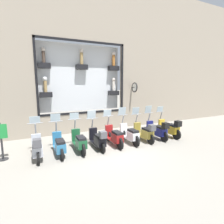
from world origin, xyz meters
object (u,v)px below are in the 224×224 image
Objects in this scene: shop_sign_post at (1,141)px; scooter_navy_1 at (158,130)px; scooter_silver_8 at (37,148)px; scooter_teal_7 at (59,145)px; scooter_yellow_0 at (170,128)px; scooter_olive_2 at (145,132)px; scooter_green_6 at (79,142)px; scooter_white_3 at (130,134)px; scooter_red_4 at (114,136)px; scooter_black_5 at (98,139)px.

scooter_navy_1 is at bearing -94.12° from shop_sign_post.
scooter_navy_1 is 5.81m from scooter_silver_8.
scooter_yellow_0 is at bearing -90.52° from scooter_teal_7.
scooter_olive_2 reaches higher than scooter_green_6.
scooter_green_6 reaches higher than scooter_silver_8.
scooter_navy_1 is 4.15m from scooter_green_6.
shop_sign_post is at bearing 85.88° from scooter_navy_1.
scooter_white_3 is 1.00× the size of scooter_red_4.
scooter_olive_2 is at bearing 90.23° from scooter_yellow_0.
scooter_olive_2 is (-0.01, 1.66, -0.01)m from scooter_yellow_0.
scooter_white_3 reaches higher than scooter_olive_2.
scooter_yellow_0 is 1.01× the size of scooter_silver_8.
scooter_green_6 is (0.06, 3.32, -0.03)m from scooter_olive_2.
scooter_white_3 reaches higher than scooter_silver_8.
scooter_olive_2 is at bearing 90.35° from scooter_navy_1.
scooter_black_5 is 3.75m from shop_sign_post.
scooter_navy_1 is at bearing -89.65° from scooter_olive_2.
scooter_green_6 is at bearing 89.19° from scooter_navy_1.
scooter_yellow_0 is at bearing -89.77° from scooter_olive_2.
shop_sign_post is (0.51, 6.19, 0.29)m from scooter_olive_2.
scooter_olive_2 is at bearing -89.87° from scooter_black_5.
scooter_black_5 reaches higher than scooter_silver_8.
scooter_teal_7 is at bearing -102.47° from shop_sign_post.
scooter_teal_7 is (-0.01, 2.49, -0.03)m from scooter_red_4.
scooter_olive_2 reaches higher than shop_sign_post.
scooter_green_6 is at bearing 90.09° from scooter_red_4.
scooter_red_4 is at bearing -89.91° from scooter_green_6.
shop_sign_post is at bearing 86.33° from scooter_yellow_0.
scooter_olive_2 is 1.25× the size of shop_sign_post.
scooter_teal_7 is at bearing 87.75° from scooter_black_5.
scooter_white_3 is at bearing 85.35° from scooter_olive_2.
scooter_white_3 reaches higher than shop_sign_post.
scooter_yellow_0 is 4.98m from scooter_green_6.
scooter_olive_2 is 0.99× the size of scooter_white_3.
scooter_white_3 is 0.83m from scooter_red_4.
scooter_silver_8 is at bearing 89.97° from scooter_black_5.
shop_sign_post is (0.51, 7.02, 0.29)m from scooter_navy_1.
shop_sign_post is at bearing 85.29° from scooter_olive_2.
scooter_silver_8 is (-0.07, 3.32, 0.02)m from scooter_red_4.
scooter_red_4 is 1.01× the size of scooter_silver_8.
scooter_red_4 is 3.32m from scooter_silver_8.
shop_sign_post is at bearing 81.16° from scooter_green_6.
shop_sign_post is (0.44, 5.36, 0.32)m from scooter_white_3.
shop_sign_post is at bearing 66.92° from scooter_silver_8.
scooter_white_3 is 5.39m from shop_sign_post.
scooter_olive_2 reaches higher than scooter_yellow_0.
scooter_olive_2 is 1.66m from scooter_red_4.
scooter_navy_1 is 1.66m from scooter_white_3.
scooter_white_3 is 4.15m from scooter_silver_8.
shop_sign_post is (0.50, 7.85, 0.28)m from scooter_yellow_0.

